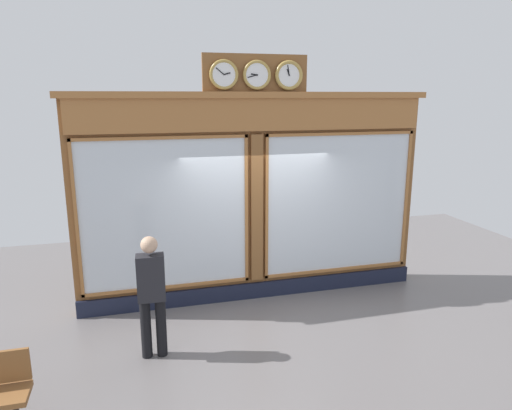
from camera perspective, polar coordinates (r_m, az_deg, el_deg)
ground_plane at (r=5.98m, az=7.60°, el=-21.95°), size 14.00×14.00×0.00m
shop_facade at (r=7.84m, az=-0.24°, el=1.04°), size 6.03×0.42×4.08m
pedestrian at (r=6.34m, az=-12.72°, el=-10.38°), size 0.37×0.24×1.69m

